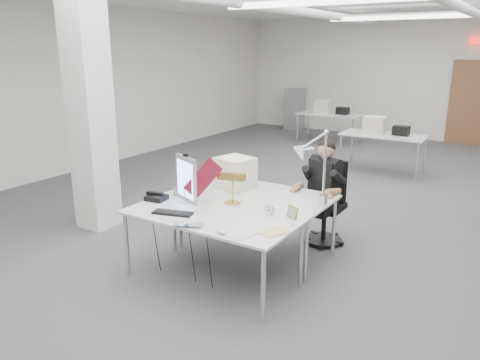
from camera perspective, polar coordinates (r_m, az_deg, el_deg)
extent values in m
cube|color=#464648|center=(7.12, 8.44, -4.12)|extent=(10.00, 14.00, 0.02)
cube|color=silver|center=(13.44, 21.33, 11.43)|extent=(10.00, 0.02, 3.20)
cube|color=silver|center=(9.86, -19.21, 10.36)|extent=(0.02, 14.00, 3.20)
cube|color=white|center=(6.51, -17.81, 8.05)|extent=(0.45, 0.45, 3.20)
cube|color=brown|center=(13.23, 26.15, 8.44)|extent=(0.95, 0.08, 2.10)
cube|color=red|center=(13.12, 26.95, 14.90)|extent=(0.32, 0.06, 0.16)
cylinder|color=silver|center=(7.28, 0.24, 20.75)|extent=(0.16, 13.60, 0.16)
cube|color=white|center=(6.72, 9.54, 20.61)|extent=(2.80, 0.14, 0.08)
cube|color=white|center=(10.50, 18.61, 18.27)|extent=(2.80, 0.14, 0.08)
cube|color=silver|center=(4.81, -3.54, -4.38)|extent=(1.80, 0.90, 0.02)
cube|color=silver|center=(5.52, 1.93, -1.65)|extent=(1.80, 0.90, 0.02)
cube|color=silver|center=(9.61, 17.11, 5.25)|extent=(1.60, 0.80, 0.02)
cube|color=silver|center=(12.30, 10.90, 7.87)|extent=(1.60, 0.80, 0.02)
cube|color=gray|center=(14.31, 6.67, 8.57)|extent=(0.45, 0.55, 1.20)
cube|color=#B0B0B5|center=(5.18, -6.56, 0.13)|extent=(0.39, 0.20, 0.51)
cube|color=maroon|center=(4.99, -4.55, 0.17)|extent=(0.41, 0.18, 0.47)
cube|color=black|center=(4.86, -8.22, -4.00)|extent=(0.44, 0.25, 0.02)
imported|color=#A5A6AA|center=(4.49, -6.50, -5.65)|extent=(0.33, 0.28, 0.02)
ellipsoid|color=silver|center=(4.31, -2.22, -6.35)|extent=(0.10, 0.07, 0.04)
cube|color=black|center=(5.32, -10.13, -2.14)|extent=(0.24, 0.22, 0.05)
cube|color=tan|center=(5.41, -7.62, -1.42)|extent=(0.14, 0.04, 0.11)
cube|color=olive|center=(4.72, 6.40, -3.90)|extent=(0.15, 0.10, 0.12)
cylinder|color=#A7A7AC|center=(4.79, 3.59, -3.65)|extent=(0.11, 0.03, 0.11)
cube|color=beige|center=(4.32, 0.25, -6.56)|extent=(0.26, 0.33, 0.01)
cube|color=#D0B77C|center=(4.36, 4.17, -6.36)|extent=(0.25, 0.29, 0.01)
cube|color=silver|center=(4.53, 5.05, -5.50)|extent=(0.19, 0.14, 0.01)
cube|color=beige|center=(5.64, -0.59, 0.87)|extent=(0.48, 0.46, 0.38)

